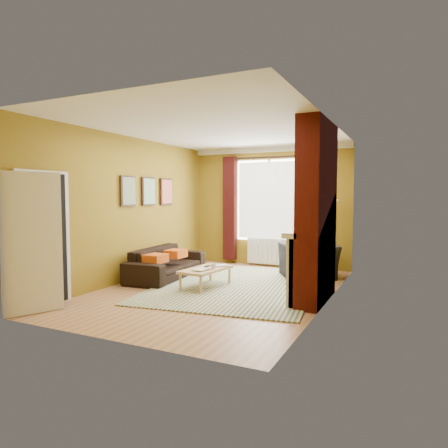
{
  "coord_description": "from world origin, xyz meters",
  "views": [
    {
      "loc": [
        3.09,
        -6.22,
        1.65
      ],
      "look_at": [
        0.0,
        0.25,
        1.15
      ],
      "focal_mm": 32.0,
      "sensor_mm": 36.0,
      "label": 1
    }
  ],
  "objects_px": {
    "armchair": "(308,261)",
    "wicker_stool": "(293,263)",
    "coffee_table": "(206,270)",
    "floor_lamp": "(333,215)",
    "sofa": "(167,262)"
  },
  "relations": [
    {
      "from": "sofa",
      "to": "floor_lamp",
      "type": "height_order",
      "value": "floor_lamp"
    },
    {
      "from": "armchair",
      "to": "coffee_table",
      "type": "bearing_deg",
      "value": 19.38
    },
    {
      "from": "sofa",
      "to": "floor_lamp",
      "type": "distance_m",
      "value": 3.6
    },
    {
      "from": "coffee_table",
      "to": "floor_lamp",
      "type": "relative_size",
      "value": 0.7
    },
    {
      "from": "sofa",
      "to": "armchair",
      "type": "distance_m",
      "value": 2.87
    },
    {
      "from": "floor_lamp",
      "to": "coffee_table",
      "type": "bearing_deg",
      "value": -128.81
    },
    {
      "from": "sofa",
      "to": "coffee_table",
      "type": "height_order",
      "value": "sofa"
    },
    {
      "from": "armchair",
      "to": "coffee_table",
      "type": "relative_size",
      "value": 0.96
    },
    {
      "from": "wicker_stool",
      "to": "coffee_table",
      "type": "bearing_deg",
      "value": -115.3
    },
    {
      "from": "coffee_table",
      "to": "sofa",
      "type": "bearing_deg",
      "value": 163.55
    },
    {
      "from": "wicker_stool",
      "to": "floor_lamp",
      "type": "relative_size",
      "value": 0.25
    },
    {
      "from": "coffee_table",
      "to": "wicker_stool",
      "type": "distance_m",
      "value": 2.37
    },
    {
      "from": "armchair",
      "to": "sofa",
      "type": "bearing_deg",
      "value": -4.66
    },
    {
      "from": "armchair",
      "to": "floor_lamp",
      "type": "xyz_separation_m",
      "value": [
        0.37,
        0.6,
        0.91
      ]
    },
    {
      "from": "armchair",
      "to": "wicker_stool",
      "type": "height_order",
      "value": "armchair"
    }
  ]
}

